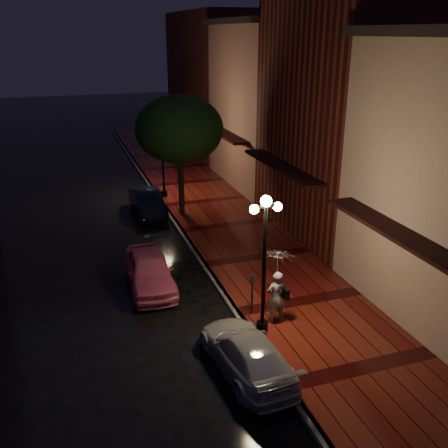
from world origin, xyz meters
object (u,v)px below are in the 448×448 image
object	(u,v)px
street_tree	(180,131)
silver_car	(247,353)
pink_car	(149,271)
streetlamp_far	(162,152)
woman_with_umbrella	(277,276)
parking_meter	(252,290)
streetlamp_near	(264,258)
navy_car	(148,202)

from	to	relation	value
street_tree	silver_car	world-z (taller)	street_tree
street_tree	pink_car	bearing A→B (deg)	-112.94
streetlamp_far	woman_with_umbrella	xyz separation A→B (m)	(0.60, -13.64, -0.86)
street_tree	silver_car	bearing A→B (deg)	-96.02
street_tree	pink_car	distance (m)	8.29
silver_car	parking_meter	bearing A→B (deg)	-119.13
pink_car	parking_meter	size ratio (longest dim) A/B	2.87
silver_car	woman_with_umbrella	world-z (taller)	woman_with_umbrella
streetlamp_far	pink_car	bearing A→B (deg)	-105.02
woman_with_umbrella	street_tree	bearing A→B (deg)	-90.20
pink_car	silver_car	xyz separation A→B (m)	(1.60, -5.54, -0.09)
streetlamp_near	street_tree	world-z (taller)	street_tree
navy_car	street_tree	bearing A→B (deg)	-29.27
street_tree	parking_meter	distance (m)	10.46
streetlamp_near	parking_meter	world-z (taller)	streetlamp_near
streetlamp_near	silver_car	world-z (taller)	streetlamp_near
street_tree	silver_car	distance (m)	13.02
street_tree	navy_car	bearing A→B (deg)	152.36
pink_car	streetlamp_near	bearing A→B (deg)	-54.96
street_tree	woman_with_umbrella	size ratio (longest dim) A/B	2.41
pink_car	silver_car	distance (m)	5.77
navy_car	silver_car	bearing A→B (deg)	-90.51
woman_with_umbrella	parking_meter	distance (m)	1.16
street_tree	parking_meter	bearing A→B (deg)	-91.02
parking_meter	streetlamp_far	bearing A→B (deg)	113.90
streetlamp_near	woman_with_umbrella	world-z (taller)	streetlamp_near
streetlamp_near	pink_car	distance (m)	5.26
streetlamp_far	woman_with_umbrella	world-z (taller)	streetlamp_far
parking_meter	woman_with_umbrella	bearing A→B (deg)	-29.40
streetlamp_far	silver_car	world-z (taller)	streetlamp_far
streetlamp_near	streetlamp_far	size ratio (longest dim) A/B	1.00
pink_car	parking_meter	xyz separation A→B (m)	(2.74, -3.05, 0.31)
navy_car	parking_meter	world-z (taller)	parking_meter
streetlamp_far	parking_meter	bearing A→B (deg)	-89.64
streetlamp_far	woman_with_umbrella	size ratio (longest dim) A/B	1.79
silver_car	woman_with_umbrella	xyz separation A→B (m)	(1.66, 1.80, 1.17)
silver_car	street_tree	bearing A→B (deg)	-100.68
navy_car	silver_car	xyz separation A→B (m)	(0.26, -13.25, -0.05)
streetlamp_near	pink_car	xyz separation A→B (m)	(-2.65, 4.11, -1.94)
streetlamp_far	pink_car	world-z (taller)	streetlamp_far
navy_car	parking_meter	xyz separation A→B (m)	(1.39, -10.76, 0.36)
navy_car	silver_car	distance (m)	13.25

